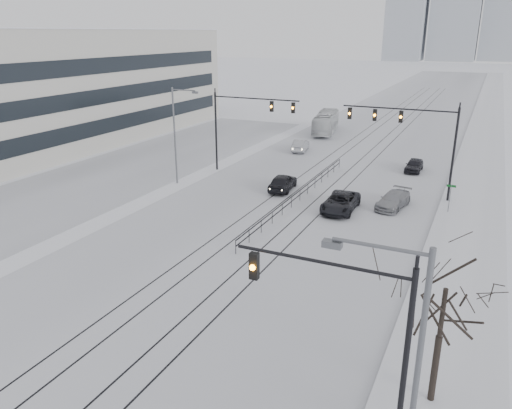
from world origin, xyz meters
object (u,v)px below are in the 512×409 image
(box_truck, at_px, (326,123))
(traffic_mast_near, at_px, (358,326))
(bare_tree, at_px, (444,301))
(sedan_nb_front, at_px, (340,202))
(sedan_nb_far, at_px, (414,165))
(sedan_sb_outer, at_px, (300,145))
(sedan_nb_right, at_px, (393,200))
(sedan_sb_inner, at_px, (283,182))

(box_truck, bearing_deg, traffic_mast_near, 98.46)
(bare_tree, relative_size, sedan_nb_front, 1.18)
(sedan_nb_front, height_order, box_truck, box_truck)
(bare_tree, distance_m, sedan_nb_far, 35.63)
(traffic_mast_near, xyz_separation_m, sedan_sb_outer, (-17.29, 41.71, -3.85))
(bare_tree, height_order, sedan_nb_right, bare_tree)
(sedan_sb_inner, bearing_deg, sedan_nb_right, 170.92)
(sedan_sb_inner, height_order, sedan_nb_right, sedan_sb_inner)
(bare_tree, distance_m, sedan_sb_inner, 28.19)
(traffic_mast_near, bearing_deg, sedan_sb_inner, 116.89)
(sedan_sb_inner, relative_size, sedan_sb_outer, 1.04)
(sedan_sb_inner, distance_m, box_truck, 28.43)
(bare_tree, height_order, sedan_sb_inner, bare_tree)
(sedan_sb_outer, xyz_separation_m, box_truck, (-0.77, 12.45, 0.77))
(sedan_sb_outer, bearing_deg, box_truck, -96.29)
(sedan_nb_right, relative_size, box_truck, 0.42)
(sedan_sb_outer, xyz_separation_m, sedan_nb_right, (14.06, -16.16, -0.06))
(traffic_mast_near, height_order, bare_tree, traffic_mast_near)
(traffic_mast_near, relative_size, bare_tree, 1.15)
(bare_tree, bearing_deg, sedan_nb_front, 115.12)
(bare_tree, distance_m, box_truck, 55.18)
(bare_tree, relative_size, sedan_sb_inner, 1.36)
(sedan_nb_front, bearing_deg, traffic_mast_near, -74.51)
(sedan_nb_far, bearing_deg, sedan_sb_inner, -129.25)
(bare_tree, height_order, sedan_nb_far, bare_tree)
(traffic_mast_near, distance_m, box_truck, 57.18)
(sedan_sb_outer, height_order, sedan_nb_far, sedan_sb_outer)
(traffic_mast_near, bearing_deg, sedan_nb_right, 97.21)
(sedan_sb_inner, xyz_separation_m, sedan_nb_right, (10.03, -0.59, -0.11))
(bare_tree, relative_size, box_truck, 0.57)
(sedan_nb_front, xyz_separation_m, sedan_nb_far, (3.55, 14.96, -0.06))
(traffic_mast_near, height_order, sedan_nb_far, traffic_mast_near)
(sedan_sb_outer, bearing_deg, sedan_nb_right, 121.20)
(sedan_sb_outer, distance_m, sedan_nb_far, 14.39)
(traffic_mast_near, bearing_deg, bare_tree, 51.24)
(sedan_nb_front, bearing_deg, sedan_nb_far, 75.29)
(box_truck, bearing_deg, sedan_nb_far, 122.12)
(traffic_mast_near, xyz_separation_m, sedan_nb_far, (-3.41, 37.95, -3.91))
(sedan_sb_outer, distance_m, box_truck, 12.50)
(box_truck, bearing_deg, bare_tree, 101.83)
(traffic_mast_near, distance_m, sedan_sb_outer, 45.32)
(sedan_sb_inner, height_order, sedan_sb_outer, sedan_sb_inner)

